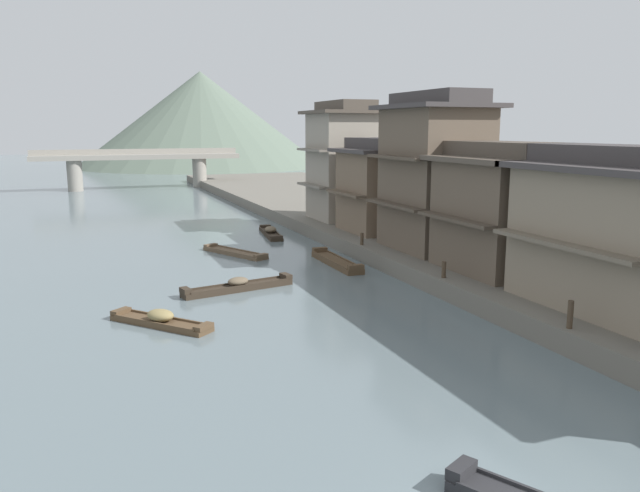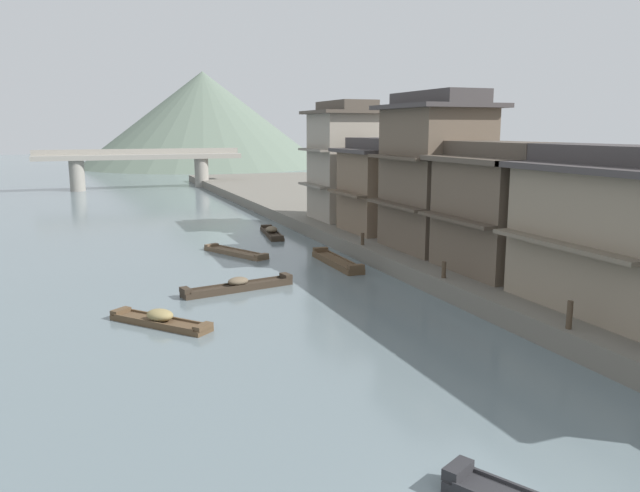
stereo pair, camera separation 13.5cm
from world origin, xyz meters
The scene contains 16 objects.
riverbank_right centered at (16.60, 30.00, 0.44)m, with size 18.00×110.00×0.89m, color #6B665B.
boat_moored_nearest centered at (-4.77, 15.98, 0.22)m, with size 3.66×4.10×0.66m.
boat_moored_second centered at (1.29, 28.81, 0.12)m, with size 3.11×5.04×0.36m.
boat_moored_third centered at (-0.62, 20.20, 0.21)m, with size 5.65×1.93×0.66m.
boat_moored_far centered at (5.39, 34.83, 0.21)m, with size 1.60×5.50×0.66m.
boat_midriver_drifting centered at (5.98, 23.80, 0.18)m, with size 0.99×5.59×0.55m.
house_waterfront_second centered at (11.30, 9.32, 3.89)m, with size 5.65×7.91×6.14m.
house_waterfront_tall centered at (11.22, 16.20, 3.90)m, with size 5.50×6.44×6.14m.
house_waterfront_narrow centered at (11.19, 22.16, 5.20)m, with size 5.44×6.48×8.74m.
house_waterfront_far centered at (11.08, 28.91, 3.91)m, with size 5.21×5.87×6.14m.
house_waterfront_end centered at (11.30, 35.08, 5.21)m, with size 5.66×5.69×8.74m.
mooring_post_dock_near centered at (7.95, 7.79, 1.38)m, with size 0.20×0.20×0.98m, color #473828.
mooring_post_dock_mid centered at (7.95, 15.76, 1.27)m, with size 0.20×0.20×0.76m, color #473828.
mooring_post_dock_far centered at (7.95, 24.66, 1.24)m, with size 0.20×0.20×0.70m, color #473828.
stone_bridge centered at (0.00, 75.10, 3.32)m, with size 25.67×2.40×5.07m.
hill_far_west centered at (17.14, 122.73, 9.53)m, with size 50.31×50.31×19.05m, color #5B6B5B.
Camera 1 is at (-7.47, -8.36, 7.63)m, focal length 35.24 mm.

